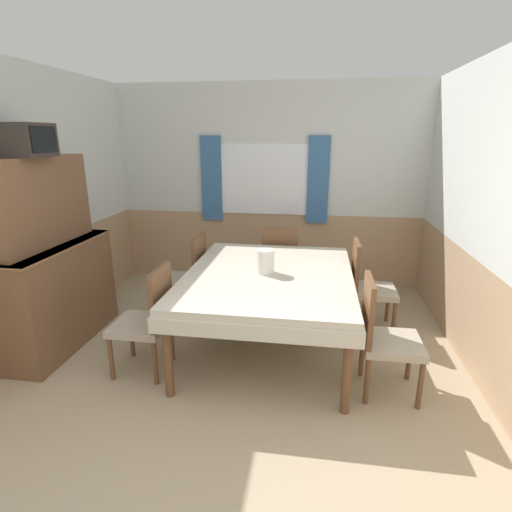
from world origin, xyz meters
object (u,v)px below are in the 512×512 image
chair_right_far (367,284)px  chair_right_near (383,334)px  dining_table (269,282)px  chair_head_window (280,262)px  vase (266,261)px  chair_left_near (148,318)px  sideboard (53,270)px  tv (29,140)px  chair_left_far (189,274)px

chair_right_far → chair_right_near: (0.00, -1.10, 0.00)m
dining_table → chair_head_window: bearing=90.0°
chair_right_far → vase: 1.19m
vase → chair_left_near: bearing=-150.0°
chair_left_near → sideboard: sideboard is taller
vase → chair_right_far: bearing=30.1°
dining_table → chair_right_near: 1.11m
tv → chair_left_near: bearing=-12.6°
chair_head_window → chair_left_near: same height
chair_right_far → chair_head_window: bearing=-122.2°
dining_table → chair_right_far: bearing=30.1°
chair_right_far → vase: bearing=-59.9°
dining_table → chair_right_far: 1.11m
tv → vase: 2.22m
chair_right_far → tv: 3.36m
dining_table → chair_left_far: (-0.95, 0.55, -0.16)m
chair_right_near → sideboard: bearing=-96.5°
chair_right_far → chair_left_near: (-1.90, -1.10, 0.00)m
chair_right_far → chair_right_near: 1.10m
chair_head_window → chair_left_far: same height
chair_head_window → chair_right_far: (0.95, -0.60, 0.00)m
sideboard → vase: size_ratio=8.17×
chair_left_far → vase: bearing=-121.7°
chair_left_far → vase: (0.92, -0.57, 0.37)m
sideboard → vase: bearing=5.7°
chair_right_far → sideboard: size_ratio=0.53×
dining_table → vase: size_ratio=8.83×
chair_left_far → vase: 1.14m
dining_table → chair_head_window: 1.16m
chair_right_near → chair_head_window: bearing=-150.8°
chair_head_window → vase: (-0.03, -1.16, 0.37)m
sideboard → chair_right_far: bearing=14.5°
chair_head_window → tv: size_ratio=2.42×
chair_left_far → chair_right_far: bearing=-90.0°
dining_table → vase: bearing=-149.3°
chair_left_near → sideboard: bearing=72.4°
tv → chair_right_near: bearing=-4.4°
chair_head_window → vase: 1.22m
chair_left_far → dining_table: bearing=-120.1°
chair_right_near → vase: size_ratio=4.30×
dining_table → tv: 2.35m
chair_head_window → vase: size_ratio=4.30×
chair_left_far → chair_left_near: 1.10m
chair_head_window → tv: tv is taller
chair_right_near → tv: size_ratio=2.42×
chair_right_far → chair_right_near: bearing=0.0°
vase → tv: bearing=-171.1°
chair_left_far → chair_left_near: (0.00, -1.10, 0.00)m
chair_right_far → chair_right_near: size_ratio=1.00×
dining_table → chair_head_window: chair_head_window is taller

